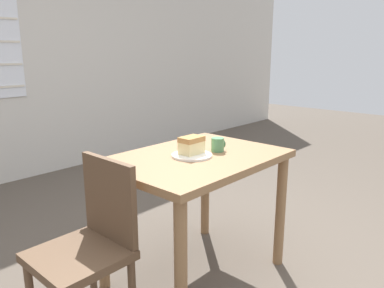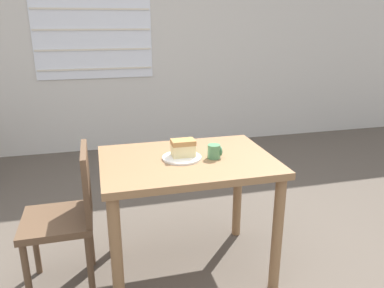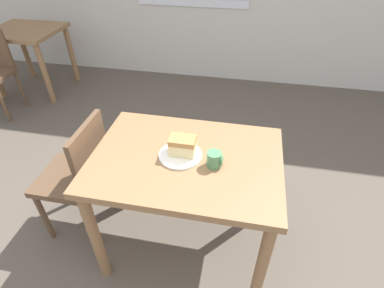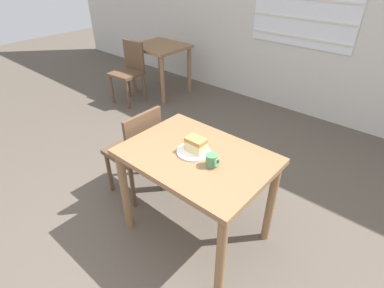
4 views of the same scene
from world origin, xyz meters
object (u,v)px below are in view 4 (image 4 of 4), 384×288
object	(u,v)px
chair_near_window	(137,150)
plate	(193,151)
dining_table_near	(197,169)
chair_far_corner	(129,70)
coffee_mug	(212,161)
dining_table_far	(160,55)
cake_slice	(196,144)

from	to	relation	value
chair_near_window	plate	bearing A→B (deg)	87.64
dining_table_near	chair_far_corner	distance (m)	2.62
coffee_mug	dining_table_far	bearing A→B (deg)	142.14
cake_slice	coffee_mug	xyz separation A→B (m)	(0.17, -0.05, -0.02)
plate	chair_far_corner	bearing A→B (deg)	150.69
plate	coffee_mug	distance (m)	0.19
dining_table_near	plate	size ratio (longest dim) A/B	4.38
dining_table_far	chair_far_corner	distance (m)	0.54
dining_table_near	chair_near_window	bearing A→B (deg)	177.46
chair_far_corner	coffee_mug	distance (m)	2.78
chair_near_window	cake_slice	size ratio (longest dim) A/B	6.31
plate	chair_near_window	bearing A→B (deg)	177.64
dining_table_far	chair_near_window	distance (m)	2.33
chair_near_window	cake_slice	xyz separation A→B (m)	(0.66, -0.01, 0.34)
chair_near_window	plate	xyz separation A→B (m)	(0.65, -0.03, 0.28)
chair_far_corner	cake_slice	bearing A→B (deg)	-33.72
cake_slice	coffee_mug	size ratio (longest dim) A/B	1.65
cake_slice	coffee_mug	distance (m)	0.18
dining_table_near	plate	world-z (taller)	plate
chair_near_window	coffee_mug	bearing A→B (deg)	85.56
dining_table_far	plate	xyz separation A→B (m)	(2.16, -1.79, 0.17)
cake_slice	coffee_mug	bearing A→B (deg)	-16.18
dining_table_near	dining_table_far	distance (m)	2.84
dining_table_far	coffee_mug	distance (m)	2.98
dining_table_far	plate	size ratio (longest dim) A/B	3.31
chair_near_window	cake_slice	bearing A→B (deg)	88.73
chair_far_corner	plate	world-z (taller)	chair_far_corner
dining_table_far	chair_near_window	xyz separation A→B (m)	(1.52, -1.76, -0.11)
chair_far_corner	cake_slice	size ratio (longest dim) A/B	6.31
dining_table_far	coffee_mug	xyz separation A→B (m)	(2.35, -1.83, 0.20)
dining_table_far	chair_far_corner	size ratio (longest dim) A/B	0.88
dining_table_near	chair_near_window	xyz separation A→B (m)	(-0.68, 0.03, -0.16)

